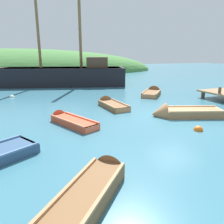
{
  "coord_description": "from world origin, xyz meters",
  "views": [
    {
      "loc": [
        -7.54,
        -9.41,
        3.3
      ],
      "look_at": [
        -3.44,
        0.89,
        0.35
      ],
      "focal_mm": 34.85,
      "sensor_mm": 36.0,
      "label": 1
    }
  ],
  "objects_px": {
    "rowboat_center": "(96,187)",
    "rowboat_near_dock": "(68,121)",
    "rowboat_outer_left": "(182,114)",
    "rowboat_portside": "(153,93)",
    "buoy_orange": "(198,130)",
    "buoy_white": "(12,97)",
    "sailing_ship": "(65,78)",
    "rowboat_far": "(110,105)"
  },
  "relations": [
    {
      "from": "rowboat_far",
      "to": "buoy_orange",
      "type": "distance_m",
      "value": 6.2
    },
    {
      "from": "sailing_ship",
      "to": "buoy_white",
      "type": "xyz_separation_m",
      "value": [
        -5.21,
        -5.57,
        -0.75
      ]
    },
    {
      "from": "rowboat_outer_left",
      "to": "rowboat_near_dock",
      "type": "relative_size",
      "value": 1.15
    },
    {
      "from": "rowboat_far",
      "to": "buoy_white",
      "type": "height_order",
      "value": "rowboat_far"
    },
    {
      "from": "rowboat_center",
      "to": "buoy_orange",
      "type": "xyz_separation_m",
      "value": [
        5.64,
        2.61,
        -0.13
      ]
    },
    {
      "from": "sailing_ship",
      "to": "rowboat_far",
      "type": "relative_size",
      "value": 4.81
    },
    {
      "from": "sailing_ship",
      "to": "rowboat_near_dock",
      "type": "xyz_separation_m",
      "value": [
        -2.32,
        -13.82,
        -0.67
      ]
    },
    {
      "from": "rowboat_center",
      "to": "rowboat_outer_left",
      "type": "xyz_separation_m",
      "value": [
        6.47,
        4.78,
        0.01
      ]
    },
    {
      "from": "rowboat_far",
      "to": "rowboat_near_dock",
      "type": "distance_m",
      "value": 4.12
    },
    {
      "from": "sailing_ship",
      "to": "rowboat_outer_left",
      "type": "xyz_separation_m",
      "value": [
        3.73,
        -14.96,
        -0.62
      ]
    },
    {
      "from": "buoy_white",
      "to": "sailing_ship",
      "type": "bearing_deg",
      "value": 46.9
    },
    {
      "from": "buoy_white",
      "to": "rowboat_outer_left",
      "type": "bearing_deg",
      "value": -46.42
    },
    {
      "from": "rowboat_near_dock",
      "to": "rowboat_far",
      "type": "bearing_deg",
      "value": -75.23
    },
    {
      "from": "rowboat_far",
      "to": "rowboat_center",
      "type": "relative_size",
      "value": 1.02
    },
    {
      "from": "sailing_ship",
      "to": "rowboat_center",
      "type": "bearing_deg",
      "value": 98.41
    },
    {
      "from": "rowboat_far",
      "to": "rowboat_portside",
      "type": "xyz_separation_m",
      "value": [
        4.87,
        2.57,
        0.03
      ]
    },
    {
      "from": "rowboat_outer_left",
      "to": "rowboat_portside",
      "type": "distance_m",
      "value": 6.59
    },
    {
      "from": "rowboat_far",
      "to": "rowboat_near_dock",
      "type": "xyz_separation_m",
      "value": [
        -3.23,
        -2.55,
        -0.0
      ]
    },
    {
      "from": "sailing_ship",
      "to": "buoy_orange",
      "type": "bearing_deg",
      "value": 115.93
    },
    {
      "from": "rowboat_far",
      "to": "rowboat_near_dock",
      "type": "bearing_deg",
      "value": 124.37
    },
    {
      "from": "rowboat_center",
      "to": "rowboat_outer_left",
      "type": "relative_size",
      "value": 0.79
    },
    {
      "from": "rowboat_center",
      "to": "buoy_white",
      "type": "bearing_deg",
      "value": 52.19
    },
    {
      "from": "rowboat_center",
      "to": "buoy_white",
      "type": "relative_size",
      "value": 8.67
    },
    {
      "from": "rowboat_far",
      "to": "rowboat_portside",
      "type": "distance_m",
      "value": 5.5
    },
    {
      "from": "buoy_orange",
      "to": "rowboat_near_dock",
      "type": "bearing_deg",
      "value": 147.61
    },
    {
      "from": "rowboat_far",
      "to": "rowboat_portside",
      "type": "bearing_deg",
      "value": -66.1
    },
    {
      "from": "sailing_ship",
      "to": "rowboat_portside",
      "type": "height_order",
      "value": "sailing_ship"
    },
    {
      "from": "rowboat_far",
      "to": "rowboat_near_dock",
      "type": "relative_size",
      "value": 0.93
    },
    {
      "from": "rowboat_outer_left",
      "to": "rowboat_near_dock",
      "type": "distance_m",
      "value": 6.16
    },
    {
      "from": "sailing_ship",
      "to": "rowboat_far",
      "type": "xyz_separation_m",
      "value": [
        0.91,
        -11.27,
        -0.67
      ]
    },
    {
      "from": "rowboat_center",
      "to": "rowboat_near_dock",
      "type": "bearing_deg",
      "value": 38.28
    },
    {
      "from": "rowboat_far",
      "to": "buoy_white",
      "type": "distance_m",
      "value": 8.36
    },
    {
      "from": "sailing_ship",
      "to": "rowboat_center",
      "type": "xyz_separation_m",
      "value": [
        -2.74,
        -19.74,
        -0.62
      ]
    },
    {
      "from": "buoy_orange",
      "to": "rowboat_center",
      "type": "bearing_deg",
      "value": -155.2
    },
    {
      "from": "rowboat_near_dock",
      "to": "rowboat_portside",
      "type": "bearing_deg",
      "value": -81.22
    },
    {
      "from": "rowboat_portside",
      "to": "buoy_orange",
      "type": "distance_m",
      "value": 8.91
    },
    {
      "from": "rowboat_far",
      "to": "rowboat_near_dock",
      "type": "height_order",
      "value": "rowboat_far"
    },
    {
      "from": "rowboat_near_dock",
      "to": "rowboat_portside",
      "type": "xyz_separation_m",
      "value": [
        8.1,
        5.12,
        0.03
      ]
    },
    {
      "from": "rowboat_center",
      "to": "rowboat_near_dock",
      "type": "relative_size",
      "value": 0.91
    },
    {
      "from": "rowboat_outer_left",
      "to": "buoy_white",
      "type": "bearing_deg",
      "value": -26.56
    },
    {
      "from": "rowboat_near_dock",
      "to": "buoy_white",
      "type": "height_order",
      "value": "rowboat_near_dock"
    },
    {
      "from": "buoy_white",
      "to": "rowboat_far",
      "type": "bearing_deg",
      "value": -42.95
    }
  ]
}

